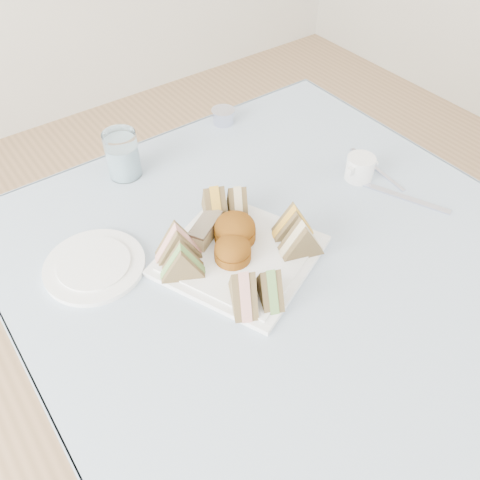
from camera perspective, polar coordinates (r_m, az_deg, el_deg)
floor at (r=1.64m, az=3.22°, el=-19.52°), size 4.00×4.00×0.00m
table at (r=1.32m, az=3.88°, el=-12.62°), size 0.90×0.90×0.74m
tablecloth at (r=1.02m, az=4.88°, el=-1.41°), size 1.02×1.02×0.01m
serving_plate at (r=1.00m, az=0.00°, el=-1.77°), size 0.36×0.36×0.01m
sandwich_fl_a at (r=0.89m, az=0.36°, el=-5.35°), size 0.08×0.10×0.08m
sandwich_fl_b at (r=0.90m, az=3.35°, el=-4.92°), size 0.07×0.09×0.07m
sandwich_fr_a at (r=1.01m, az=6.05°, el=2.10°), size 0.09×0.07×0.08m
sandwich_fr_b at (r=0.98m, az=6.96°, el=0.26°), size 0.10×0.07×0.08m
sandwich_bl_a at (r=0.94m, az=-6.53°, el=-2.29°), size 0.09×0.07×0.07m
sandwich_bl_b at (r=0.97m, az=-7.03°, el=-0.14°), size 0.10×0.07×0.08m
sandwich_br_a at (r=1.06m, az=-0.30°, el=4.49°), size 0.07×0.09×0.07m
sandwich_br_b at (r=1.05m, az=-2.88°, el=4.27°), size 0.08×0.10×0.08m
scone_left at (r=0.97m, az=-0.83°, el=-1.17°), size 0.09×0.09×0.05m
scone_right at (r=1.01m, az=-0.58°, el=1.21°), size 0.12×0.12×0.06m
pastry_slice at (r=1.02m, az=-3.86°, el=1.15°), size 0.09×0.07×0.04m
side_plate at (r=1.02m, az=-16.02°, el=-2.81°), size 0.25×0.25×0.01m
water_glass at (r=1.20m, az=-13.07°, el=9.33°), size 0.09×0.09×0.11m
tea_strainer at (r=1.38m, az=-1.89°, el=13.63°), size 0.08×0.08×0.03m
knife at (r=1.19m, az=18.10°, el=4.52°), size 0.09×0.19×0.00m
fork at (r=1.25m, az=15.60°, el=7.26°), size 0.03×0.15×0.00m
creamer_jug at (r=1.21m, az=13.31°, el=7.88°), size 0.07×0.07×0.06m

